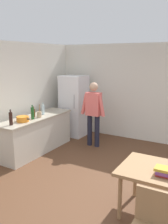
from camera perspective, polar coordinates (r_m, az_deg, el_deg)
name	(u,v)px	position (r m, az deg, el deg)	size (l,w,h in m)	color
ground_plane	(92,185)	(4.77, 1.89, -16.65)	(14.00, 14.00, 0.00)	brown
wall_back	(143,93)	(7.02, 13.59, 4.32)	(6.40, 0.12, 2.70)	silver
kitchen_counter	(37,134)	(6.25, -10.98, -5.05)	(0.64, 2.20, 0.90)	beige
refrigerator	(74,106)	(7.32, -2.37, 1.44)	(0.70, 0.67, 1.80)	white
person	(93,110)	(6.37, 2.21, 0.44)	(0.70, 0.22, 1.70)	#1E1E2D
cooking_pot	(23,119)	(5.72, -14.09, -1.58)	(0.40, 0.28, 0.12)	orange
utensil_jar	(39,114)	(6.02, -10.39, -0.50)	(0.11, 0.11, 0.32)	tan
bottle_water_clear	(43,110)	(6.30, -9.50, 0.56)	(0.07, 0.07, 0.30)	silver
bottle_wine_green	(33,113)	(5.86, -11.90, -0.26)	(0.08, 0.08, 0.34)	#1E5123
bottle_wine_dark	(11,118)	(5.48, -16.68, -1.45)	(0.08, 0.08, 0.34)	black
bottle_beer_brown	(34,113)	(6.08, -11.58, -0.17)	(0.06, 0.06, 0.26)	#5B3314
book_stack	(165,172)	(3.60, 18.30, -13.11)	(0.28, 0.21, 0.11)	#B22D28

